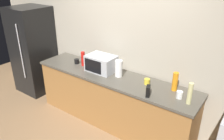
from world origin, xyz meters
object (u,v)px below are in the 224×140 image
at_px(microwave, 101,63).
at_px(bottle_vinegar, 190,94).
at_px(bottle_dish_soap, 175,82).
at_px(mug_yellow, 147,82).
at_px(refrigerator, 33,50).
at_px(mug_white, 179,95).
at_px(paper_towel_roll, 119,68).
at_px(cordless_phone, 148,91).
at_px(mug_black, 77,61).
at_px(bottle_hot_sauce, 83,59).

relative_size(microwave, bottle_vinegar, 1.63).
height_order(bottle_vinegar, bottle_dish_soap, bottle_vinegar).
bearing_deg(mug_yellow, refrigerator, -178.37).
xyz_separation_m(microwave, mug_yellow, (0.85, 0.03, -0.09)).
height_order(refrigerator, mug_white, refrigerator).
distance_m(microwave, paper_towel_roll, 0.35).
bearing_deg(cordless_phone, refrigerator, 154.94).
relative_size(paper_towel_roll, mug_yellow, 3.13).
bearing_deg(bottle_vinegar, microwave, 175.14).
distance_m(microwave, mug_yellow, 0.85).
xyz_separation_m(cordless_phone, bottle_vinegar, (0.51, 0.14, 0.07)).
distance_m(microwave, mug_black, 0.57).
height_order(paper_towel_roll, cordless_phone, paper_towel_roll).
height_order(mug_black, mug_white, mug_white).
height_order(refrigerator, bottle_vinegar, refrigerator).
distance_m(cordless_phone, bottle_dish_soap, 0.43).
xyz_separation_m(refrigerator, bottle_dish_soap, (3.04, 0.14, 0.14)).
distance_m(cordless_phone, bottle_vinegar, 0.53).
relative_size(mug_yellow, mug_black, 1.01).
bearing_deg(refrigerator, paper_towel_roll, 1.34).
distance_m(cordless_phone, mug_yellow, 0.34).
bearing_deg(mug_yellow, mug_white, -10.23).
height_order(bottle_dish_soap, mug_black, bottle_dish_soap).
bearing_deg(refrigerator, bottle_vinegar, -1.41).
xyz_separation_m(refrigerator, paper_towel_roll, (2.15, 0.05, 0.13)).
bearing_deg(mug_white, bottle_hot_sauce, 178.22).
height_order(paper_towel_roll, mug_black, paper_towel_roll).
distance_m(bottle_hot_sauce, mug_black, 0.18).
relative_size(bottle_hot_sauce, mug_yellow, 2.99).
bearing_deg(microwave, mug_black, -178.23).
height_order(refrigerator, paper_towel_roll, refrigerator).
bearing_deg(mug_yellow, microwave, -178.17).
height_order(cordless_phone, mug_yellow, cordless_phone).
bearing_deg(refrigerator, mug_black, 1.43).
distance_m(refrigerator, mug_yellow, 2.64).
xyz_separation_m(mug_yellow, mug_white, (0.53, -0.10, 0.01)).
height_order(refrigerator, microwave, refrigerator).
relative_size(microwave, paper_towel_roll, 1.78).
relative_size(refrigerator, bottle_dish_soap, 6.60).
bearing_deg(mug_black, bottle_dish_soap, 3.55).
xyz_separation_m(microwave, bottle_hot_sauce, (-0.40, -0.01, -0.01)).
bearing_deg(bottle_hot_sauce, microwave, 2.03).
height_order(bottle_vinegar, mug_white, bottle_vinegar).
distance_m(refrigerator, mug_white, 3.18).
bearing_deg(bottle_dish_soap, bottle_vinegar, -38.53).
distance_m(bottle_hot_sauce, mug_yellow, 1.25).
relative_size(bottle_dish_soap, mug_white, 2.75).
relative_size(microwave, mug_black, 5.60).
height_order(microwave, bottle_hot_sauce, microwave).
bearing_deg(paper_towel_roll, mug_white, -3.98).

